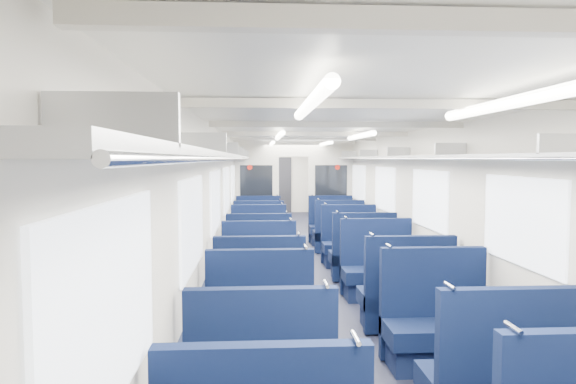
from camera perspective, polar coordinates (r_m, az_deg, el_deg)
floor at (r=9.57m, az=1.72°, el=-7.99°), size 2.80×18.00×0.01m
ceiling at (r=9.38m, az=1.74°, el=6.22°), size 2.80×18.00×0.01m
wall_left at (r=9.38m, az=-6.82°, el=-0.99°), size 0.02×18.00×2.35m
dado_left at (r=9.48m, az=-6.69°, el=-5.97°), size 0.03×17.90×0.70m
wall_right at (r=9.63m, az=10.06°, el=-0.90°), size 0.02×18.00×2.35m
dado_right at (r=9.72m, az=9.92°, el=-5.75°), size 0.03×17.90×0.70m
wall_far at (r=18.36m, az=-0.82°, el=1.36°), size 2.80×0.02×2.35m
luggage_rack_left at (r=9.33m, az=-5.71°, el=3.90°), size 0.36×17.40×0.18m
luggage_rack_right at (r=9.55m, az=9.02°, el=3.87°), size 0.36×17.40×0.18m
windows at (r=8.93m, az=2.00°, el=0.37°), size 2.78×15.60×0.75m
ceiling_fittings at (r=9.11m, az=1.89°, el=5.91°), size 2.70×16.06×0.11m
end_door at (r=18.31m, az=-0.81°, el=0.80°), size 0.75×0.06×2.00m
bulkhead at (r=11.87m, az=0.64°, el=0.31°), size 2.80×0.10×2.35m
seat_6 at (r=4.82m, az=-3.15°, el=-15.62°), size 1.02×0.56×1.14m
seat_7 at (r=5.12m, az=16.43°, el=-14.61°), size 1.02×0.56×1.14m
seat_8 at (r=5.86m, az=-3.21°, el=-12.08°), size 1.02×0.56×1.14m
seat_9 at (r=6.02m, az=13.13°, el=-11.74°), size 1.02×0.56×1.14m
seat_10 at (r=6.91m, az=-3.26°, el=-9.63°), size 1.02×0.56×1.14m
seat_11 at (r=7.29m, az=10.07°, el=-8.98°), size 1.02×0.56×1.14m
seat_12 at (r=8.08m, az=-3.29°, el=-7.66°), size 1.02×0.56×1.14m
seat_13 at (r=8.29m, az=8.36°, el=-7.41°), size 1.02×0.56×1.14m
seat_14 at (r=9.30m, az=-3.31°, el=-6.14°), size 1.02×0.56×1.14m
seat_15 at (r=9.36m, az=6.96°, el=-6.10°), size 1.02×0.56×1.14m
seat_16 at (r=10.45m, az=-3.33°, el=-5.04°), size 1.02×0.56×1.14m
seat_17 at (r=10.61m, az=5.70°, el=-4.92°), size 1.02×0.56×1.14m
seat_18 at (r=11.49m, az=-3.35°, el=-4.24°), size 1.02×0.56×1.14m
seat_19 at (r=11.62m, az=4.88°, el=-4.16°), size 1.02×0.56×1.14m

